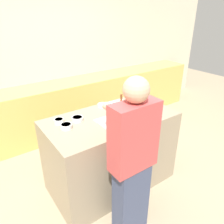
{
  "coord_description": "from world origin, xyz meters",
  "views": [
    {
      "loc": [
        -1.29,
        -1.84,
        2.08
      ],
      "look_at": [
        0.01,
        0.0,
        1.02
      ],
      "focal_mm": 35.0,
      "sensor_mm": 36.0,
      "label": 1
    }
  ],
  "objects": [
    {
      "name": "ground_plane",
      "position": [
        0.0,
        0.0,
        0.0
      ],
      "size": [
        12.0,
        12.0,
        0.0
      ],
      "primitive_type": "plane",
      "color": "tan"
    },
    {
      "name": "wall_back",
      "position": [
        0.0,
        1.93,
        1.3
      ],
      "size": [
        8.0,
        0.05,
        2.6
      ],
      "color": "beige",
      "rests_on": "ground_plane"
    },
    {
      "name": "back_cabinet_block",
      "position": [
        0.0,
        1.6,
        0.46
      ],
      "size": [
        6.0,
        0.6,
        0.93
      ],
      "color": "#DBBC60",
      "rests_on": "ground_plane"
    },
    {
      "name": "kitchen_island",
      "position": [
        0.0,
        0.0,
        0.48
      ],
      "size": [
        1.52,
        0.81,
        0.96
      ],
      "color": "gray",
      "rests_on": "ground_plane"
    },
    {
      "name": "baking_tray",
      "position": [
        0.02,
        -0.12,
        0.96
      ],
      "size": [
        0.47,
        0.33,
        0.01
      ],
      "color": "silver",
      "rests_on": "kitchen_island"
    },
    {
      "name": "gingerbread_house",
      "position": [
        0.02,
        -0.12,
        1.07
      ],
      "size": [
        0.19,
        0.2,
        0.28
      ],
      "color": "brown",
      "rests_on": "baking_tray"
    },
    {
      "name": "decorative_tree",
      "position": [
        0.44,
        0.1,
        1.16
      ],
      "size": [
        0.13,
        0.13,
        0.41
      ],
      "color": "#33843D",
      "rests_on": "kitchen_island"
    },
    {
      "name": "candy_bowl_front_corner",
      "position": [
        0.67,
        0.08,
        0.98
      ],
      "size": [
        0.11,
        0.11,
        0.04
      ],
      "color": "white",
      "rests_on": "kitchen_island"
    },
    {
      "name": "candy_bowl_near_tray_right",
      "position": [
        -0.36,
        0.14,
        0.98
      ],
      "size": [
        0.13,
        0.13,
        0.04
      ],
      "color": "silver",
      "rests_on": "kitchen_island"
    },
    {
      "name": "candy_bowl_center_rear",
      "position": [
        -0.55,
        0.2,
        0.99
      ],
      "size": [
        0.11,
        0.11,
        0.05
      ],
      "color": "silver",
      "rests_on": "kitchen_island"
    },
    {
      "name": "candy_bowl_far_right",
      "position": [
        -0.53,
        0.05,
        0.99
      ],
      "size": [
        0.12,
        0.12,
        0.05
      ],
      "color": "silver",
      "rests_on": "kitchen_island"
    },
    {
      "name": "candy_bowl_near_tray_left",
      "position": [
        0.08,
        0.3,
        0.98
      ],
      "size": [
        0.13,
        0.13,
        0.04
      ],
      "color": "silver",
      "rests_on": "kitchen_island"
    },
    {
      "name": "person",
      "position": [
        -0.23,
        -0.65,
        0.84
      ],
      "size": [
        0.43,
        0.54,
        1.63
      ],
      "color": "#424C6B",
      "rests_on": "ground_plane"
    }
  ]
}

